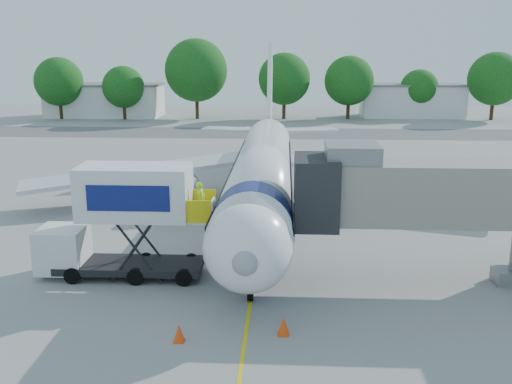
{
  "coord_description": "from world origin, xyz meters",
  "views": [
    {
      "loc": [
        1.42,
        -32.68,
        10.79
      ],
      "look_at": [
        -0.1,
        -2.57,
        3.2
      ],
      "focal_mm": 40.0,
      "sensor_mm": 36.0,
      "label": 1
    }
  ],
  "objects_px": {
    "jet_bridge": "(427,194)",
    "catering_hiloader": "(122,222)",
    "aircraft": "(263,171)",
    "ground_tug": "(220,375)"
  },
  "relations": [
    {
      "from": "aircraft",
      "to": "jet_bridge",
      "type": "relative_size",
      "value": 2.71
    },
    {
      "from": "jet_bridge",
      "to": "ground_tug",
      "type": "distance_m",
      "value": 13.38
    },
    {
      "from": "aircraft",
      "to": "catering_hiloader",
      "type": "bearing_deg",
      "value": -119.42
    },
    {
      "from": "jet_bridge",
      "to": "catering_hiloader",
      "type": "relative_size",
      "value": 1.64
    },
    {
      "from": "aircraft",
      "to": "catering_hiloader",
      "type": "xyz_separation_m",
      "value": [
        -6.27,
        -11.12,
        -0.19
      ]
    },
    {
      "from": "jet_bridge",
      "to": "catering_hiloader",
      "type": "xyz_separation_m",
      "value": [
        -14.26,
        -0.0,
        -1.58
      ]
    },
    {
      "from": "aircraft",
      "to": "jet_bridge",
      "type": "bearing_deg",
      "value": -54.3
    },
    {
      "from": "catering_hiloader",
      "to": "ground_tug",
      "type": "relative_size",
      "value": 2.24
    },
    {
      "from": "aircraft",
      "to": "jet_bridge",
      "type": "distance_m",
      "value": 13.77
    },
    {
      "from": "jet_bridge",
      "to": "catering_hiloader",
      "type": "height_order",
      "value": "jet_bridge"
    }
  ]
}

